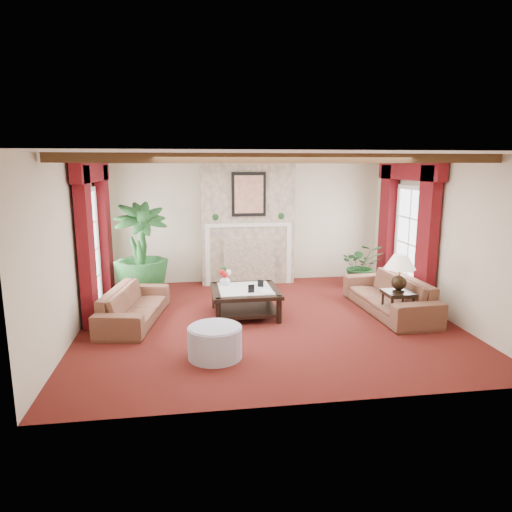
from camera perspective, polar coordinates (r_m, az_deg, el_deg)
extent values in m
plane|color=#3E0D0B|center=(7.71, 1.41, -8.02)|extent=(6.00, 6.00, 0.00)
plane|color=white|center=(7.28, 1.52, 12.47)|extent=(6.00, 6.00, 0.00)
cube|color=beige|center=(10.07, -1.21, 4.46)|extent=(6.00, 0.02, 2.70)
cube|color=beige|center=(7.48, -21.83, 1.23)|extent=(0.02, 5.50, 2.70)
cube|color=beige|center=(8.42, 22.04, 2.27)|extent=(0.02, 5.50, 2.70)
imported|color=#3E1118|center=(7.80, -15.02, -5.26)|extent=(2.13, 1.23, 0.76)
imported|color=#3E1118|center=(8.34, 16.37, -3.93)|extent=(2.24, 0.85, 0.85)
imported|color=black|center=(9.12, -14.09, -1.93)|extent=(2.04, 2.41, 1.04)
imported|color=black|center=(9.89, 13.02, -1.73)|extent=(1.18, 1.24, 0.74)
cylinder|color=#A19EB3|center=(6.26, -5.14, -10.70)|extent=(0.73, 0.73, 0.43)
imported|color=silver|center=(8.08, -3.92, -3.00)|extent=(0.24, 0.25, 0.19)
imported|color=black|center=(7.53, 0.62, -3.71)|extent=(0.21, 0.14, 0.27)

